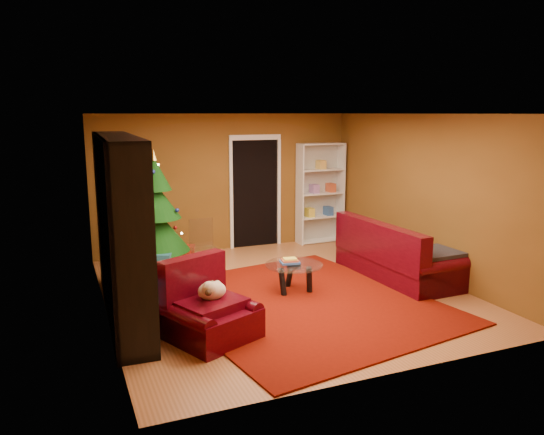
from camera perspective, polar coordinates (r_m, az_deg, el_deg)
name	(u,v)px	position (r m, az deg, el deg)	size (l,w,h in m)	color
floor	(282,293)	(7.98, 1.10, -8.12)	(5.00, 5.50, 0.05)	#9B5A30
ceiling	(283,112)	(7.53, 1.18, 11.29)	(5.00, 5.50, 0.05)	silver
wall_back	(225,182)	(10.22, -5.06, 3.77)	(5.00, 0.05, 2.60)	brown
wall_left	(99,218)	(7.05, -18.07, -0.10)	(0.05, 5.50, 2.60)	brown
wall_right	(426,195)	(8.93, 16.19, 2.30)	(0.05, 5.50, 2.60)	brown
doorway	(255,194)	(10.40, -1.80, 2.55)	(1.06, 0.60, 2.16)	black
rug	(301,303)	(7.49, 3.18, -9.15)	(3.29, 3.84, 0.02)	#650E03
media_unit	(121,227)	(7.06, -15.96, -1.04)	(0.47, 3.05, 2.34)	black
christmas_tree	(156,209)	(9.33, -12.38, 0.85)	(1.13, 1.13, 2.02)	#0D3E0E
gift_box_teal	(162,262)	(9.08, -11.72, -4.73)	(0.32, 0.32, 0.32)	#20647D
gift_box_green	(212,261)	(9.06, -6.49, -4.70)	(0.29, 0.29, 0.29)	#215324
gift_box_red	(189,251)	(9.94, -8.92, -3.55)	(0.21, 0.21, 0.21)	#A31D0F
white_bookshelf	(320,193)	(10.81, 5.23, 2.61)	(0.96, 0.35, 2.07)	white
armchair	(212,308)	(6.30, -6.50, -9.64)	(0.97, 0.97, 0.76)	#38030C
dog	(212,291)	(6.30, -6.48, -7.83)	(0.40, 0.30, 0.25)	beige
sofa	(399,248)	(8.76, 13.48, -3.26)	(2.20, 0.99, 0.95)	#38030C
coffee_table	(294,278)	(7.87, 2.37, -6.50)	(0.85, 0.85, 0.53)	gray
acrylic_chair	(205,249)	(8.84, -7.27, -3.40)	(0.41, 0.45, 0.80)	#66605B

